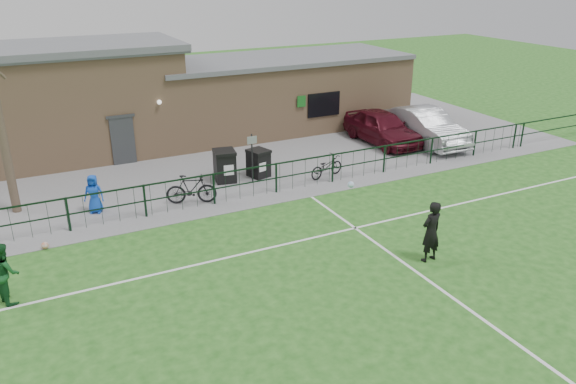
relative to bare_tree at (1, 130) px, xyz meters
name	(u,v)px	position (x,y,z in m)	size (l,w,h in m)	color
ground	(374,304)	(8.00, -10.50, -3.00)	(90.00, 90.00, 0.00)	#215719
paving_strip	(205,155)	(8.00, 3.00, -2.99)	(34.00, 13.00, 0.02)	slate
pitch_line_touch	(255,199)	(8.00, -2.70, -3.00)	(28.00, 0.10, 0.01)	white
pitch_line_mid	(302,240)	(8.00, -6.50, -3.00)	(28.00, 0.10, 0.01)	white
pitch_line_perp	(435,285)	(10.00, -10.50, -3.00)	(0.10, 16.00, 0.01)	white
perimeter_fence	(252,182)	(8.00, -2.50, -2.40)	(28.00, 0.10, 1.20)	black
bare_tree	(1,130)	(0.00, 0.00, 0.00)	(0.30, 0.30, 6.00)	#4A392C
wheelie_bin_left	(225,167)	(7.68, -0.47, -2.38)	(0.79, 0.90, 1.20)	black
wheelie_bin_right	(258,164)	(9.10, -0.60, -2.45)	(0.70, 0.79, 1.06)	black
sign_post	(252,158)	(8.62, -1.09, -1.98)	(0.06, 0.06, 2.00)	black
car_maroon	(382,127)	(16.35, 0.99, -2.18)	(1.89, 4.69, 1.60)	#490D18
car_silver	(425,126)	(18.20, 0.03, -2.14)	(1.78, 5.09, 1.68)	#ABAEB3
bicycle_d	(191,189)	(5.78, -2.08, -2.43)	(0.52, 1.83, 1.10)	black
bicycle_e	(326,167)	(11.56, -1.91, -2.54)	(0.59, 1.69, 0.89)	black
spectator_child	(94,194)	(2.50, -1.34, -2.28)	(0.68, 0.44, 1.39)	blue
goalkeeper_kick	(429,231)	(10.74, -9.25, -2.05)	(1.36, 3.36, 1.88)	black
outfield_player	(5,273)	(-0.43, -6.10, -2.18)	(0.80, 0.62, 1.65)	#164F23
ball_ground	(45,245)	(0.65, -3.46, -2.88)	(0.23, 0.23, 0.23)	silver
clubhouse	(165,97)	(7.12, 6.00, -0.78)	(24.25, 5.40, 4.96)	tan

